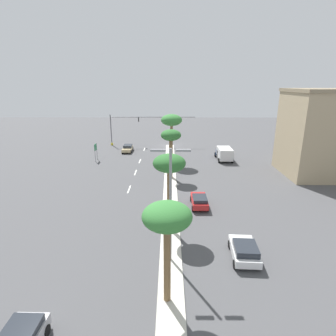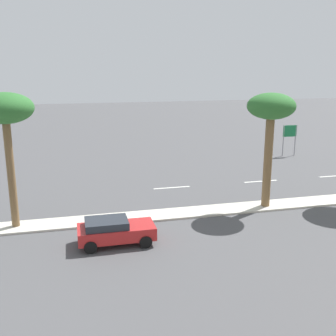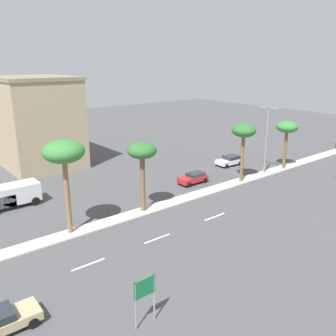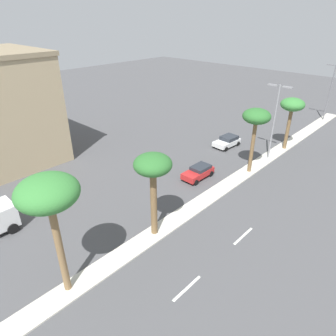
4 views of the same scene
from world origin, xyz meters
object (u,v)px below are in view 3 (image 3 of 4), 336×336
street_lamp_far (267,135)px  box_truck (15,194)px  commercial_building (37,122)px  palm_tree_leading (142,154)px  sedan_white_leading (230,160)px  palm_tree_rear (244,132)px  palm_tree_far (287,128)px  directional_road_sign (145,292)px  sedan_red_inboard (193,178)px  palm_tree_outboard (64,154)px

street_lamp_far → box_truck: 32.01m
street_lamp_far → commercial_building: bearing=-137.5°
palm_tree_leading → sedan_white_leading: palm_tree_leading is taller
palm_tree_leading → sedan_white_leading: size_ratio=1.77×
palm_tree_leading → sedan_white_leading: (-5.89, 19.97, -5.40)m
commercial_building → sedan_white_leading: commercial_building is taller
palm_tree_leading → palm_tree_rear: palm_tree_rear is taller
palm_tree_rear → palm_tree_far: size_ratio=1.08×
palm_tree_rear → directional_road_sign: bearing=-61.5°
palm_tree_rear → sedan_white_leading: (-6.11, 4.68, -5.75)m
directional_road_sign → sedan_red_inboard: 26.02m
palm_tree_leading → palm_tree_outboard: bearing=-91.0°
palm_tree_rear → palm_tree_far: palm_tree_rear is taller
directional_road_sign → box_truck: (-23.63, -0.31, -0.93)m
commercial_building → directional_road_sign: bearing=-11.5°
palm_tree_far → commercial_building: bearing=-132.6°
palm_tree_far → street_lamp_far: size_ratio=0.75×
palm_tree_leading → box_truck: bearing=-135.2°
directional_road_sign → commercial_building: commercial_building is taller
commercial_building → palm_tree_far: bearing=47.4°
directional_road_sign → street_lamp_far: 32.92m
directional_road_sign → palm_tree_leading: size_ratio=0.43×
palm_tree_leading → box_truck: palm_tree_leading is taller
palm_tree_outboard → box_truck: bearing=-169.3°
box_truck → directional_road_sign: bearing=0.7°
palm_tree_rear → box_truck: size_ratio=1.37×
sedan_white_leading → box_truck: box_truck is taller
commercial_building → palm_tree_leading: commercial_building is taller
palm_tree_outboard → palm_tree_far: bearing=89.2°
directional_road_sign → palm_tree_rear: 28.59m
box_truck → commercial_building: bearing=150.4°
directional_road_sign → palm_tree_outboard: bearing=173.7°
street_lamp_far → sedan_red_inboard: 11.71m
palm_tree_far → sedan_white_leading: size_ratio=1.69×
street_lamp_far → sedan_white_leading: size_ratio=2.25×
palm_tree_outboard → palm_tree_rear: (0.36, 23.29, -0.94)m
directional_road_sign → commercial_building: 38.71m
street_lamp_far → sedan_red_inboard: bearing=-108.4°
commercial_building → box_truck: size_ratio=2.38×
palm_tree_leading → palm_tree_rear: 15.29m
palm_tree_far → sedan_white_leading: 9.33m
directional_road_sign → box_truck: 23.65m
directional_road_sign → street_lamp_far: street_lamp_far is taller
directional_road_sign → palm_tree_rear: (-13.51, 24.83, 4.27)m
palm_tree_outboard → sedan_white_leading: bearing=101.6°
directional_road_sign → sedan_red_inboard: directional_road_sign is taller
directional_road_sign → sedan_red_inboard: (-16.98, 19.66, -1.50)m
palm_tree_outboard → box_truck: 11.69m
palm_tree_leading → directional_road_sign: bearing=-34.8°
palm_tree_leading → sedan_red_inboard: (-3.26, 10.11, -5.42)m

